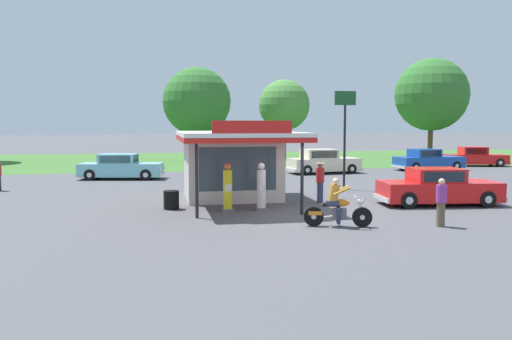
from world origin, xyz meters
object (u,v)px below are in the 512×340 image
(parked_car_back_row_centre, at_px, (323,162))
(bystander_standing_back_lot, at_px, (441,201))
(parked_car_back_row_left, at_px, (428,161))
(spare_tire_stack, at_px, (171,200))
(featured_classic_sedan, at_px, (438,188))
(parked_car_back_row_centre_right, at_px, (475,157))
(gas_pump_nearside, at_px, (228,189))
(parked_car_back_row_far_left, at_px, (121,167))
(motorcycle_with_rider, at_px, (337,207))
(gas_pump_offside, at_px, (261,189))
(roadside_pole_sign, at_px, (345,123))
(bystander_chatting_near_pumps, at_px, (320,181))

(parked_car_back_row_centre, distance_m, bystander_standing_back_lot, 18.20)
(parked_car_back_row_centre, xyz_separation_m, parked_car_back_row_left, (8.21, 0.83, -0.06))
(spare_tire_stack, bearing_deg, parked_car_back_row_left, 36.38)
(featured_classic_sedan, relative_size, bystander_standing_back_lot, 3.25)
(spare_tire_stack, bearing_deg, parked_car_back_row_centre, 50.97)
(parked_car_back_row_centre_right, xyz_separation_m, spare_tire_stack, (-24.27, -16.47, -0.32))
(gas_pump_nearside, xyz_separation_m, parked_car_back_row_centre_right, (22.18, 17.36, -0.16))
(parked_car_back_row_far_left, distance_m, bystander_standing_back_lot, 20.23)
(motorcycle_with_rider, bearing_deg, spare_tire_stack, 138.77)
(parked_car_back_row_centre_right, relative_size, bystander_standing_back_lot, 3.27)
(bystander_standing_back_lot, distance_m, spare_tire_stack, 9.88)
(motorcycle_with_rider, xyz_separation_m, parked_car_back_row_centre, (5.37, 17.46, 0.09))
(gas_pump_offside, height_order, featured_classic_sedan, gas_pump_offside)
(gas_pump_offside, bearing_deg, motorcycle_with_rider, -64.31)
(gas_pump_offside, height_order, parked_car_back_row_centre, gas_pump_offside)
(parked_car_back_row_centre, distance_m, parked_car_back_row_left, 8.25)
(gas_pump_offside, distance_m, parked_car_back_row_left, 21.21)
(featured_classic_sedan, relative_size, parked_car_back_row_far_left, 0.97)
(gas_pump_offside, height_order, roadside_pole_sign, roadside_pole_sign)
(parked_car_back_row_centre, xyz_separation_m, parked_car_back_row_far_left, (-13.17, -1.17, -0.05))
(bystander_standing_back_lot, bearing_deg, gas_pump_offside, 139.93)
(parked_car_back_row_left, bearing_deg, featured_classic_sedan, -118.22)
(parked_car_back_row_centre, height_order, bystander_chatting_near_pumps, bystander_chatting_near_pumps)
(featured_classic_sedan, relative_size, roadside_pole_sign, 1.03)
(gas_pump_nearside, height_order, roadside_pole_sign, roadside_pole_sign)
(parked_car_back_row_centre, xyz_separation_m, roadside_pole_sign, (-1.73, -8.51, 2.62))
(featured_classic_sedan, distance_m, spare_tire_stack, 10.84)
(spare_tire_stack, bearing_deg, gas_pump_nearside, -22.89)
(gas_pump_offside, bearing_deg, roadside_pole_sign, 44.76)
(bystander_standing_back_lot, bearing_deg, roadside_pole_sign, 87.98)
(roadside_pole_sign, bearing_deg, gas_pump_nearside, -141.39)
(bystander_chatting_near_pumps, xyz_separation_m, spare_tire_stack, (-6.22, -0.51, -0.55))
(parked_car_back_row_centre, xyz_separation_m, spare_tire_stack, (-10.50, -12.96, -0.39))
(parked_car_back_row_left, xyz_separation_m, bystander_standing_back_lot, (-10.27, -18.91, 0.13))
(gas_pump_offside, height_order, spare_tire_stack, gas_pump_offside)
(roadside_pole_sign, distance_m, spare_tire_stack, 10.29)
(gas_pump_nearside, height_order, parked_car_back_row_far_left, gas_pump_nearside)
(gas_pump_nearside, height_order, featured_classic_sedan, gas_pump_nearside)
(parked_car_back_row_centre_right, relative_size, roadside_pole_sign, 1.04)
(featured_classic_sedan, distance_m, parked_car_back_row_centre, 13.94)
(bystander_standing_back_lot, distance_m, bystander_chatting_near_pumps, 6.06)
(motorcycle_with_rider, bearing_deg, gas_pump_offside, 115.69)
(bystander_chatting_near_pumps, distance_m, roadside_pole_sign, 5.30)
(gas_pump_nearside, relative_size, featured_classic_sedan, 0.36)
(motorcycle_with_rider, distance_m, spare_tire_stack, 6.83)
(parked_car_back_row_centre, distance_m, spare_tire_stack, 16.69)
(gas_pump_nearside, bearing_deg, gas_pump_offside, -0.00)
(gas_pump_nearside, bearing_deg, parked_car_back_row_far_left, 110.58)
(parked_car_back_row_centre, distance_m, parked_car_back_row_centre_right, 14.21)
(gas_pump_offside, xyz_separation_m, parked_car_back_row_centre, (7.11, 13.84, -0.08))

